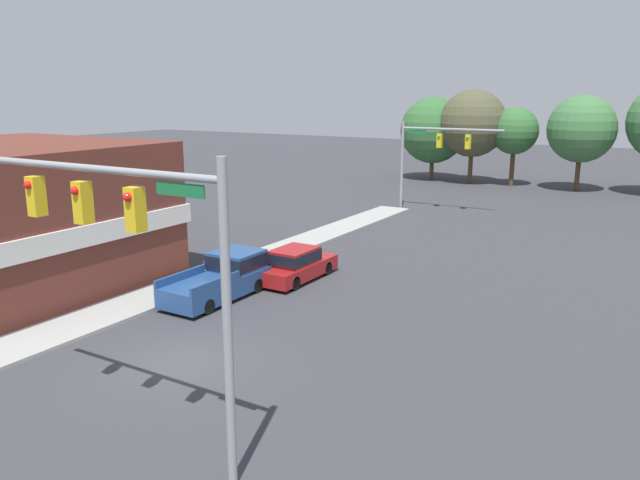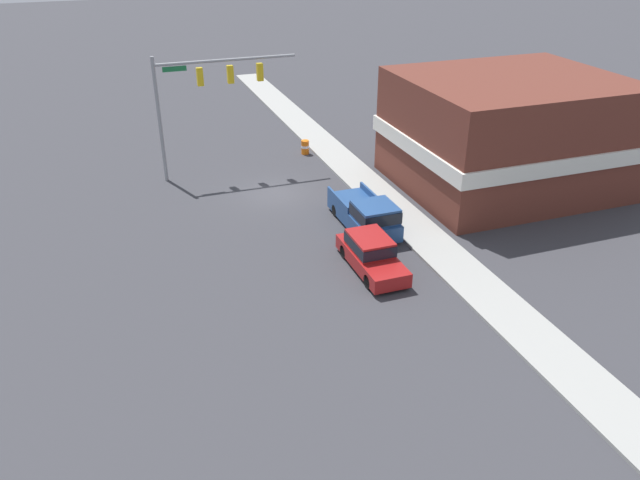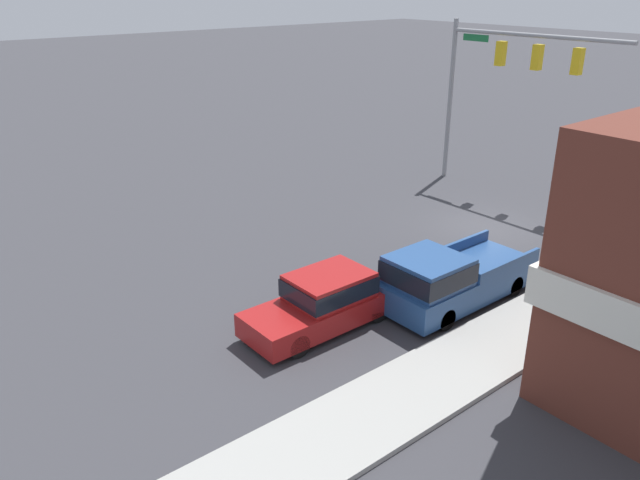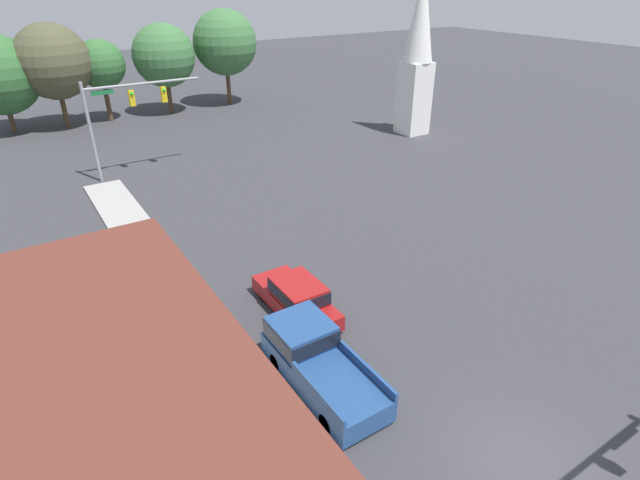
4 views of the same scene
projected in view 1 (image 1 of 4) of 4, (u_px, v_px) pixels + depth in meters
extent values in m
plane|color=#38383D|center=(179.00, 362.00, 21.10)|extent=(200.00, 200.00, 0.00)
cube|color=#9E9E99|center=(69.00, 328.00, 23.96)|extent=(2.40, 60.00, 0.14)
cylinder|color=gray|center=(228.00, 330.00, 13.69)|extent=(0.22, 0.22, 7.63)
cylinder|color=gray|center=(85.00, 168.00, 15.09)|extent=(8.56, 0.18, 0.18)
cube|color=gold|center=(135.00, 209.00, 14.46)|extent=(0.36, 0.36, 1.05)
sphere|color=red|center=(128.00, 197.00, 14.22)|extent=(0.22, 0.22, 0.22)
cube|color=gold|center=(83.00, 202.00, 15.39)|extent=(0.36, 0.36, 1.05)
sphere|color=red|center=(75.00, 191.00, 15.15)|extent=(0.22, 0.22, 0.22)
cube|color=gold|center=(36.00, 196.00, 16.32)|extent=(0.36, 0.36, 1.05)
sphere|color=red|center=(28.00, 185.00, 16.08)|extent=(0.22, 0.22, 0.22)
cube|color=#196B38|center=(180.00, 190.00, 13.60)|extent=(1.40, 0.04, 0.30)
cylinder|color=gray|center=(402.00, 165.00, 48.71)|extent=(0.22, 0.22, 6.76)
cylinder|color=gray|center=(452.00, 129.00, 46.08)|extent=(7.80, 0.18, 0.18)
cube|color=gold|center=(440.00, 141.00, 46.74)|extent=(0.36, 0.36, 1.05)
sphere|color=green|center=(439.00, 137.00, 46.50)|extent=(0.22, 0.22, 0.22)
cube|color=gold|center=(468.00, 142.00, 45.63)|extent=(0.36, 0.36, 1.05)
sphere|color=green|center=(467.00, 138.00, 45.39)|extent=(0.22, 0.22, 0.22)
cube|color=#196B38|center=(417.00, 132.00, 47.51)|extent=(1.40, 0.04, 0.30)
cylinder|color=black|center=(300.00, 264.00, 32.00)|extent=(0.22, 0.66, 0.66)
cylinder|color=black|center=(327.00, 268.00, 31.19)|extent=(0.22, 0.66, 0.66)
cylinder|color=black|center=(267.00, 278.00, 29.55)|extent=(0.22, 0.66, 0.66)
cylinder|color=black|center=(295.00, 283.00, 28.74)|extent=(0.22, 0.66, 0.66)
cube|color=maroon|center=(298.00, 269.00, 30.32)|extent=(1.82, 4.74, 0.69)
cube|color=maroon|center=(294.00, 256.00, 29.92)|extent=(1.67, 2.27, 0.75)
cube|color=black|center=(294.00, 256.00, 29.92)|extent=(1.69, 2.37, 0.52)
cylinder|color=black|center=(225.00, 279.00, 29.34)|extent=(0.22, 0.66, 0.66)
cylinder|color=black|center=(257.00, 286.00, 28.39)|extent=(0.22, 0.66, 0.66)
cylinder|color=black|center=(174.00, 299.00, 26.56)|extent=(0.22, 0.66, 0.66)
cylinder|color=black|center=(208.00, 307.00, 25.62)|extent=(0.22, 0.66, 0.66)
cube|color=navy|center=(217.00, 286.00, 27.42)|extent=(2.10, 5.39, 0.85)
cube|color=navy|center=(237.00, 260.00, 28.44)|extent=(1.99, 2.05, 0.85)
cube|color=black|center=(237.00, 260.00, 28.44)|extent=(2.01, 2.13, 0.59)
cube|color=navy|center=(180.00, 276.00, 26.80)|extent=(0.12, 3.04, 0.35)
cube|color=navy|center=(216.00, 283.00, 25.80)|extent=(0.12, 3.04, 0.35)
cube|color=brown|center=(15.00, 213.00, 29.88)|extent=(12.28, 10.48, 6.60)
cube|color=silver|center=(15.00, 218.00, 29.93)|extent=(12.58, 10.78, 0.90)
cylinder|color=#4C3823|center=(431.00, 170.00, 65.41)|extent=(0.44, 0.44, 2.05)
sphere|color=#336633|center=(433.00, 130.00, 64.47)|extent=(6.78, 6.78, 6.78)
cylinder|color=#4C3823|center=(470.00, 169.00, 62.43)|extent=(0.44, 0.44, 2.99)
sphere|color=#4C4C33|center=(473.00, 123.00, 61.40)|extent=(6.59, 6.59, 6.59)
cylinder|color=#4C3823|center=(512.00, 169.00, 60.77)|extent=(0.44, 0.44, 3.30)
sphere|color=#336633|center=(515.00, 131.00, 59.92)|extent=(4.53, 4.53, 4.53)
cylinder|color=#4C3823|center=(577.00, 175.00, 57.62)|extent=(0.44, 0.44, 2.94)
sphere|color=#3D703D|center=(582.00, 129.00, 56.65)|extent=(6.10, 6.10, 6.10)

